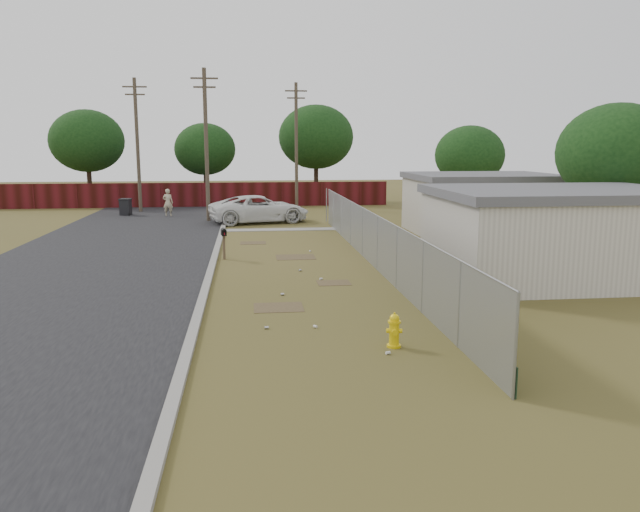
{
  "coord_description": "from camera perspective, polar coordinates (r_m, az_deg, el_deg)",
  "views": [
    {
      "loc": [
        -1.6,
        -22.2,
        4.55
      ],
      "look_at": [
        0.62,
        -2.96,
        1.1
      ],
      "focal_mm": 35.0,
      "sensor_mm": 36.0,
      "label": 1
    }
  ],
  "objects": [
    {
      "name": "scattered_litter",
      "position": [
        19.36,
        -0.96,
        -3.37
      ],
      "size": [
        2.72,
        13.63,
        0.07
      ],
      "color": "silver",
      "rests_on": "ground"
    },
    {
      "name": "pickup_truck",
      "position": [
        37.26,
        -5.57,
        4.3
      ],
      "size": [
        6.34,
        4.07,
        1.63
      ],
      "primitive_type": "imported",
      "rotation": [
        0.0,
        0.0,
        1.82
      ],
      "color": "white",
      "rests_on": "ground"
    },
    {
      "name": "pedestrian",
      "position": [
        41.58,
        -13.73,
        4.77
      ],
      "size": [
        0.69,
        0.49,
        1.78
      ],
      "primitive_type": "imported",
      "rotation": [
        0.0,
        0.0,
        3.03
      ],
      "color": "#BEB08B",
      "rests_on": "ground"
    },
    {
      "name": "houses",
      "position": [
        27.9,
        17.37,
        3.49
      ],
      "size": [
        9.3,
        17.24,
        3.1
      ],
      "color": "beige",
      "rests_on": "ground"
    },
    {
      "name": "chainlink_fence",
      "position": [
        23.99,
        4.83,
        1.07
      ],
      "size": [
        0.1,
        27.06,
        2.02
      ],
      "color": "gray",
      "rests_on": "ground"
    },
    {
      "name": "utility_poles",
      "position": [
        42.91,
        -9.51,
        10.16
      ],
      "size": [
        12.6,
        8.24,
        9.0
      ],
      "color": "brown",
      "rests_on": "ground"
    },
    {
      "name": "horizon_trees",
      "position": [
        45.82,
        -3.61,
        10.19
      ],
      "size": [
        33.32,
        31.94,
        7.78
      ],
      "color": "#312216",
      "rests_on": "ground"
    },
    {
      "name": "street",
      "position": [
        31.02,
        -16.1,
        1.3
      ],
      "size": [
        15.1,
        60.0,
        0.12
      ],
      "color": "black",
      "rests_on": "ground"
    },
    {
      "name": "trash_bin",
      "position": [
        42.9,
        -17.35,
        4.32
      ],
      "size": [
        0.8,
        0.87,
        1.1
      ],
      "color": "black",
      "rests_on": "ground"
    },
    {
      "name": "privacy_fence",
      "position": [
        47.54,
        -11.95,
        5.49
      ],
      "size": [
        30.0,
        0.12,
        1.8
      ],
      "primitive_type": "cube",
      "color": "#4F1115",
      "rests_on": "ground"
    },
    {
      "name": "ground",
      "position": [
        22.71,
        -2.42,
        -1.46
      ],
      "size": [
        120.0,
        120.0,
        0.0
      ],
      "primitive_type": "plane",
      "color": "brown",
      "rests_on": "ground"
    },
    {
      "name": "mailbox",
      "position": [
        25.34,
        -8.8,
        1.93
      ],
      "size": [
        0.26,
        0.55,
        1.26
      ],
      "color": "brown",
      "rests_on": "ground"
    },
    {
      "name": "fire_hydrant",
      "position": [
        14.39,
        6.8,
        -6.82
      ],
      "size": [
        0.38,
        0.39,
        0.82
      ],
      "color": "yellow",
      "rests_on": "ground"
    }
  ]
}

